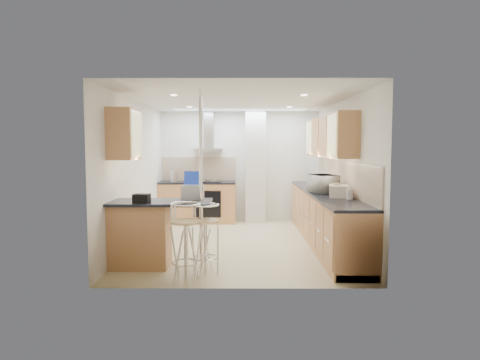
{
  "coord_description": "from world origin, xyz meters",
  "views": [
    {
      "loc": [
        0.05,
        -7.43,
        1.71
      ],
      "look_at": [
        0.01,
        0.2,
        1.11
      ],
      "focal_mm": 32.0,
      "sensor_mm": 36.0,
      "label": 1
    }
  ],
  "objects_px": {
    "laptop": "(193,192)",
    "bar_stool_near": "(186,241)",
    "bar_stool_end": "(206,238)",
    "bread_bin": "(339,191)",
    "microwave": "(323,184)"
  },
  "relations": [
    {
      "from": "laptop",
      "to": "bar_stool_near",
      "type": "bearing_deg",
      "value": -81.77
    },
    {
      "from": "bread_bin",
      "to": "microwave",
      "type": "bearing_deg",
      "value": 113.06
    },
    {
      "from": "bar_stool_end",
      "to": "bar_stool_near",
      "type": "bearing_deg",
      "value": -171.91
    },
    {
      "from": "bread_bin",
      "to": "bar_stool_near",
      "type": "bearing_deg",
      "value": -139.67
    },
    {
      "from": "laptop",
      "to": "bar_stool_near",
      "type": "xyz_separation_m",
      "value": [
        0.01,
        -0.85,
        -0.54
      ]
    },
    {
      "from": "bar_stool_end",
      "to": "bread_bin",
      "type": "bearing_deg",
      "value": -19.77
    },
    {
      "from": "laptop",
      "to": "bar_stool_end",
      "type": "xyz_separation_m",
      "value": [
        0.23,
        -0.55,
        -0.57
      ]
    },
    {
      "from": "laptop",
      "to": "bar_stool_end",
      "type": "distance_m",
      "value": 0.82
    },
    {
      "from": "bar_stool_end",
      "to": "bread_bin",
      "type": "height_order",
      "value": "bread_bin"
    },
    {
      "from": "microwave",
      "to": "laptop",
      "type": "bearing_deg",
      "value": 99.92
    },
    {
      "from": "bar_stool_end",
      "to": "bread_bin",
      "type": "distance_m",
      "value": 2.27
    },
    {
      "from": "microwave",
      "to": "bar_stool_end",
      "type": "distance_m",
      "value": 2.5
    },
    {
      "from": "bread_bin",
      "to": "laptop",
      "type": "bearing_deg",
      "value": -158.8
    },
    {
      "from": "microwave",
      "to": "laptop",
      "type": "distance_m",
      "value": 2.32
    },
    {
      "from": "bar_stool_near",
      "to": "bread_bin",
      "type": "distance_m",
      "value": 2.6
    }
  ]
}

